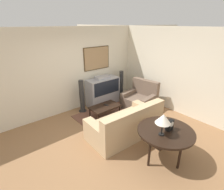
% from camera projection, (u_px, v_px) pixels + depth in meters
% --- Properties ---
extents(ground_plane, '(12.00, 12.00, 0.00)m').
position_uv_depth(ground_plane, '(112.00, 137.00, 4.60)').
color(ground_plane, '#8E6642').
extents(wall_back, '(12.00, 0.10, 2.70)m').
position_uv_depth(wall_back, '(69.00, 71.00, 5.60)').
color(wall_back, beige).
rests_on(wall_back, ground_plane).
extents(wall_right, '(0.06, 12.00, 2.70)m').
position_uv_depth(wall_right, '(174.00, 71.00, 5.65)').
color(wall_right, beige).
rests_on(wall_right, ground_plane).
extents(area_rug, '(1.92, 1.66, 0.01)m').
position_uv_depth(area_rug, '(110.00, 117.00, 5.60)').
color(area_rug, brown).
rests_on(area_rug, ground_plane).
extents(tv, '(1.19, 0.50, 1.07)m').
position_uv_depth(tv, '(103.00, 91.00, 6.29)').
color(tv, '#9E9EA3').
rests_on(tv, ground_plane).
extents(couch, '(1.97, 1.04, 0.90)m').
position_uv_depth(couch, '(126.00, 125.00, 4.58)').
color(couch, tan).
rests_on(couch, ground_plane).
extents(armchair, '(1.01, 1.10, 0.97)m').
position_uv_depth(armchair, '(140.00, 100.00, 6.06)').
color(armchair, brown).
rests_on(armchair, ground_plane).
extents(coffee_table, '(0.93, 0.55, 0.39)m').
position_uv_depth(coffee_table, '(105.00, 107.00, 5.45)').
color(coffee_table, black).
rests_on(coffee_table, ground_plane).
extents(console_table, '(1.17, 1.17, 0.73)m').
position_uv_depth(console_table, '(166.00, 133.00, 3.64)').
color(console_table, black).
rests_on(console_table, ground_plane).
extents(table_lamp, '(0.30, 0.30, 0.46)m').
position_uv_depth(table_lamp, '(163.00, 119.00, 3.34)').
color(table_lamp, black).
rests_on(table_lamp, console_table).
extents(mantel_clock, '(0.16, 0.10, 0.23)m').
position_uv_depth(mantel_clock, '(170.00, 125.00, 3.59)').
color(mantel_clock, black).
rests_on(mantel_clock, console_table).
extents(remote, '(0.10, 0.17, 0.02)m').
position_uv_depth(remote, '(106.00, 105.00, 5.48)').
color(remote, black).
rests_on(remote, coffee_table).
extents(speaker_tower_left, '(0.26, 0.26, 1.10)m').
position_uv_depth(speaker_tower_left, '(82.00, 97.00, 5.75)').
color(speaker_tower_left, black).
rests_on(speaker_tower_left, ground_plane).
extents(speaker_tower_right, '(0.26, 0.26, 1.10)m').
position_uv_depth(speaker_tower_right, '(121.00, 86.00, 6.80)').
color(speaker_tower_right, black).
rests_on(speaker_tower_right, ground_plane).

